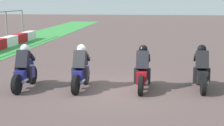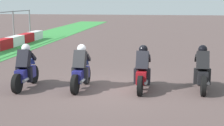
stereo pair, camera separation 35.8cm
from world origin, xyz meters
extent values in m
plane|color=brown|center=(0.00, 0.00, 0.00)|extent=(120.00, 120.00, 0.00)
cube|color=red|center=(8.03, 8.04, 0.32)|extent=(1.75, 0.60, 0.64)
cube|color=white|center=(9.82, 8.04, 0.32)|extent=(1.75, 0.60, 0.64)
cube|color=red|center=(11.60, 8.04, 0.32)|extent=(1.75, 0.60, 0.64)
cube|color=white|center=(13.39, 8.04, 0.32)|extent=(1.75, 0.60, 0.64)
cylinder|color=slate|center=(11.99, 9.10, 1.11)|extent=(0.10, 0.10, 2.23)
cylinder|color=slate|center=(14.99, 9.10, 1.11)|extent=(0.10, 0.10, 2.23)
cylinder|color=black|center=(0.92, -2.96, 0.32)|extent=(0.64, 0.15, 0.64)
cylinder|color=black|center=(-0.48, -2.92, 0.32)|extent=(0.64, 0.15, 0.64)
cube|color=black|center=(0.22, -2.94, 0.50)|extent=(1.11, 0.35, 0.40)
ellipsoid|color=black|center=(0.32, -2.94, 0.80)|extent=(0.49, 0.31, 0.24)
cube|color=red|center=(-0.29, -2.93, 0.52)|extent=(0.06, 0.16, 0.08)
cylinder|color=#A5A5AD|center=(-0.13, -3.09, 0.37)|extent=(0.42, 0.11, 0.10)
cube|color=black|center=(0.12, -2.94, 1.02)|extent=(0.49, 0.41, 0.66)
sphere|color=black|center=(0.34, -2.94, 1.36)|extent=(0.31, 0.31, 0.30)
cube|color=#347061|center=(0.72, -2.95, 0.84)|extent=(0.16, 0.26, 0.23)
cube|color=black|center=(0.11, -2.74, 0.50)|extent=(0.18, 0.14, 0.52)
cube|color=black|center=(0.10, -3.14, 0.50)|extent=(0.18, 0.14, 0.52)
cube|color=black|center=(0.50, -2.77, 1.04)|extent=(0.39, 0.11, 0.31)
cube|color=black|center=(0.50, -3.13, 1.04)|extent=(0.39, 0.11, 0.31)
cylinder|color=black|center=(0.64, -1.02, 0.32)|extent=(0.65, 0.17, 0.64)
cylinder|color=black|center=(-0.76, -0.96, 0.32)|extent=(0.65, 0.17, 0.64)
cube|color=maroon|center=(-0.06, -0.99, 0.50)|extent=(1.11, 0.37, 0.40)
ellipsoid|color=maroon|center=(0.04, -0.99, 0.80)|extent=(0.49, 0.32, 0.24)
cube|color=red|center=(-0.57, -0.97, 0.52)|extent=(0.07, 0.16, 0.08)
cylinder|color=#A5A5AD|center=(-0.42, -1.13, 0.37)|extent=(0.42, 0.12, 0.10)
cube|color=black|center=(-0.16, -0.98, 1.02)|extent=(0.50, 0.42, 0.66)
sphere|color=black|center=(0.06, -0.99, 1.36)|extent=(0.31, 0.31, 0.30)
cube|color=teal|center=(0.44, -1.01, 0.84)|extent=(0.17, 0.27, 0.23)
cube|color=black|center=(-0.17, -0.78, 0.50)|extent=(0.19, 0.15, 0.52)
cube|color=black|center=(-0.19, -1.18, 0.50)|extent=(0.19, 0.15, 0.52)
cube|color=black|center=(0.23, -0.82, 1.04)|extent=(0.39, 0.12, 0.31)
cube|color=black|center=(0.21, -1.18, 1.04)|extent=(0.39, 0.12, 0.31)
cylinder|color=black|center=(0.50, 1.05, 0.32)|extent=(0.64, 0.16, 0.64)
cylinder|color=black|center=(-0.90, 1.11, 0.32)|extent=(0.64, 0.16, 0.64)
cube|color=navy|center=(-0.20, 1.08, 0.50)|extent=(1.11, 0.36, 0.40)
ellipsoid|color=navy|center=(-0.10, 1.08, 0.80)|extent=(0.49, 0.32, 0.24)
cube|color=red|center=(-0.71, 1.10, 0.52)|extent=(0.07, 0.16, 0.08)
cylinder|color=#A5A5AD|center=(-0.55, 0.93, 0.37)|extent=(0.42, 0.12, 0.10)
cube|color=#252527|center=(-0.30, 1.08, 1.02)|extent=(0.50, 0.42, 0.66)
sphere|color=silver|center=(-0.08, 1.08, 1.36)|extent=(0.31, 0.31, 0.30)
cube|color=#3D5781|center=(0.30, 1.06, 0.84)|extent=(0.16, 0.27, 0.23)
cube|color=#252527|center=(-0.31, 1.28, 0.50)|extent=(0.19, 0.15, 0.52)
cube|color=#252527|center=(-0.33, 0.88, 0.50)|extent=(0.19, 0.15, 0.52)
cube|color=#252527|center=(0.09, 1.25, 1.04)|extent=(0.39, 0.11, 0.31)
cube|color=#252527|center=(0.08, 0.89, 1.04)|extent=(0.39, 0.11, 0.31)
cylinder|color=black|center=(0.33, 2.98, 0.32)|extent=(0.64, 0.14, 0.64)
cylinder|color=black|center=(-1.07, 2.98, 0.32)|extent=(0.64, 0.14, 0.64)
cube|color=navy|center=(-0.37, 2.98, 0.50)|extent=(1.10, 0.33, 0.40)
ellipsoid|color=navy|center=(-0.27, 2.98, 0.80)|extent=(0.48, 0.30, 0.24)
cube|color=red|center=(-0.88, 2.98, 0.52)|extent=(0.06, 0.16, 0.08)
cylinder|color=#A5A5AD|center=(-0.72, 2.82, 0.37)|extent=(0.42, 0.10, 0.10)
cube|color=black|center=(-0.47, 2.98, 1.02)|extent=(0.49, 0.40, 0.66)
sphere|color=silver|center=(-0.25, 2.98, 1.36)|extent=(0.30, 0.30, 0.30)
cube|color=#3A4F92|center=(0.13, 2.98, 0.84)|extent=(0.16, 0.26, 0.23)
cube|color=black|center=(-0.49, 3.18, 0.50)|extent=(0.18, 0.14, 0.52)
cube|color=black|center=(-0.49, 2.78, 0.50)|extent=(0.18, 0.14, 0.52)
cube|color=black|center=(-0.09, 3.16, 1.04)|extent=(0.39, 0.10, 0.31)
cube|color=black|center=(-0.09, 2.80, 1.04)|extent=(0.39, 0.10, 0.31)
camera|label=1|loc=(-11.00, -1.27, 2.95)|focal=53.65mm
camera|label=2|loc=(-10.95, -1.62, 2.95)|focal=53.65mm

